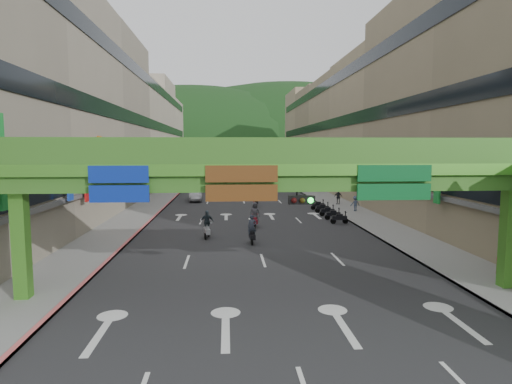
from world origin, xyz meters
TOP-DOWN VIEW (x-y plane):
  - ground at (0.00, 0.00)m, footprint 320.00×320.00m
  - road_slab at (0.00, 50.00)m, footprint 18.00×140.00m
  - sidewalk_left at (-11.00, 50.00)m, footprint 4.00×140.00m
  - sidewalk_right at (11.00, 50.00)m, footprint 4.00×140.00m
  - curb_left at (-9.10, 50.00)m, footprint 0.20×140.00m
  - curb_right at (9.10, 50.00)m, footprint 0.20×140.00m
  - building_row_left at (-18.93, 50.00)m, footprint 12.80×95.00m
  - building_row_right at (18.93, 50.00)m, footprint 12.80×95.00m
  - overpass_near at (0.93, 5.38)m, footprint 28.00×12.27m
  - overpass_far at (0.00, 65.00)m, footprint 28.00×2.20m
  - hill_left at (-15.00, 160.00)m, footprint 168.00×140.00m
  - hill_right at (25.00, 180.00)m, footprint 208.00×176.00m
  - bunting_string at (0.00, 30.00)m, footprint 26.00×0.36m
  - scooter_rider_near at (-0.37, 16.60)m, footprint 0.64×1.60m
  - scooter_rider_mid at (1.23, 35.80)m, footprint 0.81×1.60m
  - scooter_rider_left at (-3.61, 18.67)m, footprint 1.08×1.59m
  - scooter_rider_far at (0.23, 22.84)m, footprint 0.92×1.60m
  - parked_scooter_row at (7.80, 28.34)m, footprint 1.60×9.35m
  - car_silver at (-6.12, 41.45)m, footprint 1.97×4.56m
  - car_yellow at (-1.36, 52.83)m, footprint 1.85×4.37m
  - pedestrian_red at (12.20, 8.00)m, footprint 1.02×0.94m
  - pedestrian_dark at (10.93, 36.24)m, footprint 1.06×0.80m
  - pedestrian_blue at (11.27, 30.65)m, footprint 0.80×0.58m

SIDE VIEW (x-z plane):
  - ground at x=0.00m, z-range 0.00..0.00m
  - hill_left at x=-15.00m, z-range -56.00..56.00m
  - hill_right at x=25.00m, z-range -64.00..64.00m
  - road_slab at x=0.00m, z-range 0.00..0.02m
  - sidewalk_left at x=-11.00m, z-range 0.00..0.15m
  - sidewalk_right at x=11.00m, z-range 0.00..0.15m
  - curb_left at x=-9.10m, z-range 0.00..0.18m
  - curb_right at x=9.10m, z-range 0.00..0.18m
  - parked_scooter_row at x=7.80m, z-range -0.02..1.06m
  - car_silver at x=-6.12m, z-range 0.00..1.46m
  - car_yellow at x=-1.36m, z-range 0.00..1.48m
  - pedestrian_blue at x=11.27m, z-range 0.00..1.57m
  - pedestrian_dark at x=10.93m, z-range 0.00..1.67m
  - pedestrian_red at x=12.20m, z-range 0.00..1.68m
  - scooter_rider_near at x=-0.37m, z-range -0.07..1.98m
  - scooter_rider_mid at x=1.23m, z-range 0.02..1.99m
  - scooter_rider_left at x=-3.61m, z-range 0.01..2.10m
  - scooter_rider_far at x=0.23m, z-range 0.02..2.16m
  - overpass_near at x=0.93m, z-range 1.66..8.76m
  - overpass_far at x=0.00m, z-range 1.85..8.95m
  - bunting_string at x=0.00m, z-range 5.73..6.19m
  - building_row_left at x=-18.93m, z-range -0.04..18.96m
  - building_row_right at x=18.93m, z-range -0.04..18.96m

